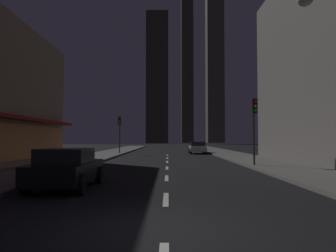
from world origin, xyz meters
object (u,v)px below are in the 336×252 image
(car_parked_far, at_px, (198,148))
(traffic_light_near_right, at_px, (255,117))
(car_parked_near, at_px, (68,168))
(street_lamp_right, at_px, (330,39))
(traffic_light_far_left, at_px, (120,127))
(fire_hydrant_far_left, at_px, (91,156))

(car_parked_far, height_order, traffic_light_near_right, traffic_light_near_right)
(car_parked_near, height_order, street_lamp_right, street_lamp_right)
(car_parked_far, height_order, traffic_light_far_left, traffic_light_far_left)
(traffic_light_far_left, bearing_deg, car_parked_near, -85.77)
(car_parked_near, xyz_separation_m, fire_hydrant_far_left, (-2.30, 13.37, -0.29))
(traffic_light_far_left, height_order, street_lamp_right, street_lamp_right)
(fire_hydrant_far_left, xyz_separation_m, street_lamp_right, (11.28, -14.60, 4.61))
(fire_hydrant_far_left, xyz_separation_m, traffic_light_near_right, (11.40, -4.65, 2.74))
(car_parked_near, height_order, car_parked_far, same)
(car_parked_near, relative_size, fire_hydrant_far_left, 6.48)
(car_parked_near, distance_m, street_lamp_right, 10.04)
(car_parked_near, xyz_separation_m, car_parked_far, (7.20, 27.74, 0.00))
(car_parked_far, distance_m, traffic_light_far_left, 9.64)
(traffic_light_far_left, relative_size, street_lamp_right, 0.64)
(car_parked_far, height_order, fire_hydrant_far_left, car_parked_far)
(traffic_light_near_right, bearing_deg, car_parked_far, 95.70)
(car_parked_far, relative_size, fire_hydrant_far_left, 6.48)
(traffic_light_near_right, height_order, street_lamp_right, street_lamp_right)
(car_parked_far, bearing_deg, street_lamp_right, -86.48)
(traffic_light_far_left, distance_m, street_lamp_right, 29.11)
(car_parked_far, relative_size, traffic_light_far_left, 1.01)
(car_parked_near, relative_size, car_parked_far, 1.00)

